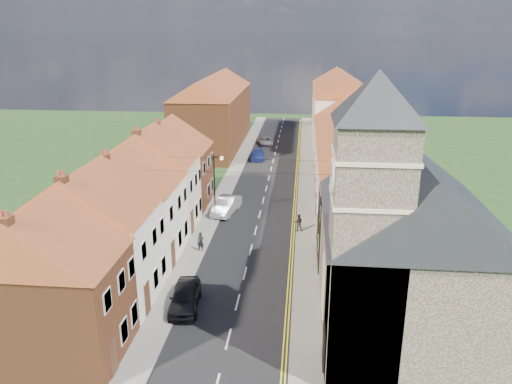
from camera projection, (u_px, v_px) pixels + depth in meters
The scene contains 25 objects.
ground at pixel (223, 361), 26.43m from camera, with size 160.00×160.00×0.00m, color #2E5022.
road at pixel (266, 188), 54.78m from camera, with size 7.00×90.00×0.02m, color black.
pavement_left at pixel (227, 187), 55.17m from camera, with size 1.80×90.00×0.12m, color #A7A297.
pavement_right at pixel (306, 189), 54.36m from camera, with size 1.80×90.00×0.12m, color #A7A297.
church at pixel (402, 241), 26.87m from camera, with size 11.25×14.25×15.20m.
cottage_r_tudor at pixel (375, 207), 36.18m from camera, with size 8.30×5.20×9.00m.
cottage_r_white_near at pixel (367, 184), 41.28m from camera, with size 8.30×6.00×9.00m.
cottage_r_cream_mid at pixel (361, 167), 46.38m from camera, with size 8.30×5.20×9.00m.
cottage_r_pink at pixel (355, 153), 51.49m from camera, with size 8.30×6.00×9.00m.
cottage_r_white_far at pixel (351, 142), 56.59m from camera, with size 8.30×5.20×9.00m.
cottage_r_cream_far at pixel (347, 133), 61.69m from camera, with size 8.30×6.00×9.00m.
cottage_l_brick_near at pixel (42, 282), 25.67m from camera, with size 8.30×5.70×8.80m.
cottage_l_cream at pixel (88, 235), 31.11m from camera, with size 8.30×6.30×9.10m.
cottage_l_white at pixel (124, 203), 37.20m from camera, with size 8.30×6.90×8.80m.
cottage_l_brick_mid at pixel (148, 178), 42.92m from camera, with size 8.30×5.70×9.10m.
cottage_l_pink at pixel (166, 162), 48.45m from camera, with size 8.30×6.30×8.80m.
block_right_far at pixel (340, 107), 75.90m from camera, with size 8.30×24.20×10.50m.
block_left_far at pixel (214, 110), 72.88m from camera, with size 8.30×24.20×10.50m.
lamppost at pixel (215, 184), 44.57m from camera, with size 0.88×0.15×6.00m.
car_near at pixel (185, 297), 31.30m from camera, with size 1.79×4.44×1.51m, color black.
car_mid at pixel (226, 205), 47.35m from camera, with size 1.63×4.69×1.54m, color #B0B1B8.
car_far at pixel (257, 155), 66.87m from camera, with size 1.75×4.30×1.25m, color navy.
car_distant at pixel (265, 141), 75.17m from camera, with size 1.85×4.02×1.12m, color gray.
pedestrian_left at pixel (201, 242), 39.02m from camera, with size 0.56×0.37×1.53m, color black.
pedestrian_right at pixel (298, 222), 42.88m from camera, with size 0.74×0.58×1.52m, color black.
Camera 1 is at (3.91, -22.00, 16.83)m, focal length 35.00 mm.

